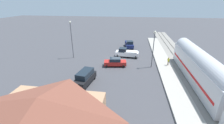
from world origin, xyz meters
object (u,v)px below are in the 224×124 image
at_px(station_building, 43,124).
at_px(pedestrian_on_platform, 168,61).
at_px(light_pole_lot_center, 71,36).
at_px(suv_black, 85,77).
at_px(pickup_white, 127,53).
at_px(sedan_red, 115,62).
at_px(pickup_navy, 129,44).
at_px(light_pole_near_platform, 154,45).

xyz_separation_m(station_building, pedestrian_on_platform, (-14.58, -20.66, -1.61)).
xyz_separation_m(station_building, light_pole_lot_center, (6.59, -22.73, 2.39)).
xyz_separation_m(suv_black, pickup_white, (-5.98, -13.54, -0.12)).
distance_m(station_building, light_pole_lot_center, 23.79).
bearing_deg(sedan_red, pedestrian_on_platform, -172.95).
bearing_deg(pedestrian_on_platform, sedan_red, 7.05).
height_order(sedan_red, pickup_white, pickup_white).
bearing_deg(sedan_red, pickup_white, -109.29).
xyz_separation_m(sedan_red, pickup_white, (-2.03, -5.81, 0.15)).
distance_m(sedan_red, pickup_white, 6.16).
relative_size(pickup_navy, light_pole_near_platform, 0.76).
height_order(pedestrian_on_platform, light_pole_lot_center, light_pole_lot_center).
xyz_separation_m(pedestrian_on_platform, suv_black, (14.72, 9.06, -0.13)).
relative_size(suv_black, pickup_navy, 0.91).
relative_size(pedestrian_on_platform, suv_black, 0.33).
relative_size(pickup_white, light_pole_near_platform, 0.75).
bearing_deg(light_pole_near_platform, suv_black, 36.03).
distance_m(station_building, pickup_white, 25.88).
xyz_separation_m(pedestrian_on_platform, light_pole_near_platform, (3.38, 0.82, 3.41)).
bearing_deg(sedan_red, light_pole_lot_center, -18.13).
distance_m(pedestrian_on_platform, sedan_red, 10.86).
relative_size(pedestrian_on_platform, light_pole_near_platform, 0.23).
bearing_deg(light_pole_lot_center, suv_black, 120.11).
xyz_separation_m(pickup_white, light_pole_near_platform, (-5.35, 5.30, 3.66)).
bearing_deg(light_pole_near_platform, pedestrian_on_platform, -166.44).
distance_m(sedan_red, light_pole_near_platform, 8.33).
bearing_deg(suv_black, station_building, 90.66).
relative_size(suv_black, sedan_red, 1.09).
height_order(pickup_navy, light_pole_lot_center, light_pole_lot_center).
relative_size(suv_black, light_pole_near_platform, 0.69).
xyz_separation_m(sedan_red, pickup_navy, (-2.37, -13.78, 0.15)).
xyz_separation_m(sedan_red, light_pole_near_platform, (-7.38, -0.52, 3.81)).
relative_size(pickup_white, light_pole_lot_center, 0.65).
xyz_separation_m(pickup_navy, light_pole_lot_center, (12.78, 10.37, 4.25)).
distance_m(suv_black, light_pole_lot_center, 13.52).
bearing_deg(station_building, pickup_white, -103.10).
bearing_deg(station_building, sedan_red, -101.17).
bearing_deg(pickup_navy, light_pole_lot_center, 39.07).
bearing_deg(pickup_navy, light_pole_near_platform, 110.72).
relative_size(pedestrian_on_platform, sedan_red, 0.36).
distance_m(pickup_navy, light_pole_lot_center, 17.00).
height_order(light_pole_near_platform, light_pole_lot_center, light_pole_lot_center).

